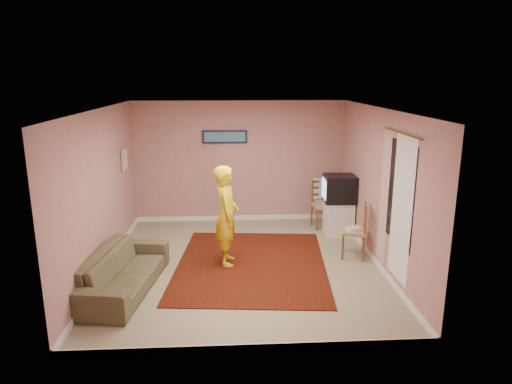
{
  "coord_description": "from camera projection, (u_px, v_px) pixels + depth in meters",
  "views": [
    {
      "loc": [
        -0.2,
        -7.14,
        3.1
      ],
      "look_at": [
        0.25,
        0.6,
        1.12
      ],
      "focal_mm": 32.0,
      "sensor_mm": 36.0,
      "label": 1
    }
  ],
  "objects": [
    {
      "name": "tv_cabinet",
      "position": [
        338.0,
        218.0,
        9.1
      ],
      "size": [
        0.54,
        0.49,
        0.68
      ],
      "primitive_type": "cube",
      "color": "silver",
      "rests_on": "ground"
    },
    {
      "name": "sofa",
      "position": [
        123.0,
        271.0,
        6.73
      ],
      "size": [
        1.1,
        2.18,
        0.61
      ],
      "primitive_type": "imported",
      "rotation": [
        0.0,
        0.0,
        1.43
      ],
      "color": "brown",
      "rests_on": "ground"
    },
    {
      "name": "blue_throw",
      "position": [
        322.0,
        188.0,
        9.59
      ],
      "size": [
        0.42,
        0.05,
        0.44
      ],
      "primitive_type": "cube",
      "color": "#80A9D2",
      "rests_on": "chair_a"
    },
    {
      "name": "ceiling",
      "position": [
        242.0,
        109.0,
        7.04
      ],
      "size": [
        4.5,
        5.0,
        0.02
      ],
      "primitive_type": "cube",
      "color": "white",
      "rests_on": "wall_back"
    },
    {
      "name": "crt_tv",
      "position": [
        339.0,
        189.0,
        8.95
      ],
      "size": [
        0.65,
        0.58,
        0.53
      ],
      "rotation": [
        0.0,
        0.0,
        -0.05
      ],
      "color": "black",
      "rests_on": "tv_cabinet"
    },
    {
      "name": "curtain_sheer",
      "position": [
        401.0,
        210.0,
        6.49
      ],
      "size": [
        0.01,
        0.75,
        2.1
      ],
      "primitive_type": "cube",
      "color": "white",
      "rests_on": "wall_right"
    },
    {
      "name": "game_console",
      "position": [
        354.0,
        228.0,
        7.93
      ],
      "size": [
        0.29,
        0.24,
        0.05
      ],
      "primitive_type": "cube",
      "rotation": [
        0.0,
        0.0,
        0.3
      ],
      "color": "silver",
      "rests_on": "chair_b"
    },
    {
      "name": "baseboard_left",
      "position": [
        108.0,
        265.0,
        7.54
      ],
      "size": [
        0.02,
        5.0,
        0.1
      ],
      "primitive_type": "cube",
      "color": "white",
      "rests_on": "ground"
    },
    {
      "name": "curtain_floral",
      "position": [
        384.0,
        197.0,
        7.16
      ],
      "size": [
        0.01,
        0.35,
        2.1
      ],
      "primitive_type": "cube",
      "color": "silver",
      "rests_on": "wall_right"
    },
    {
      "name": "area_rug",
      "position": [
        251.0,
        264.0,
        7.7
      ],
      "size": [
        2.74,
        3.3,
        0.02
      ],
      "primitive_type": "cube",
      "rotation": [
        0.0,
        0.0,
        -0.09
      ],
      "color": "black",
      "rests_on": "ground"
    },
    {
      "name": "wall_left",
      "position": [
        101.0,
        192.0,
        7.23
      ],
      "size": [
        0.02,
        5.0,
        2.6
      ],
      "primitive_type": "cube",
      "color": "tan",
      "rests_on": "ground"
    },
    {
      "name": "picture_back",
      "position": [
        225.0,
        137.0,
        9.59
      ],
      "size": [
        0.95,
        0.04,
        0.28
      ],
      "color": "#131735",
      "rests_on": "wall_back"
    },
    {
      "name": "ground",
      "position": [
        243.0,
        265.0,
        7.68
      ],
      "size": [
        5.0,
        5.0,
        0.0
      ],
      "primitive_type": "plane",
      "color": "tan",
      "rests_on": "ground"
    },
    {
      "name": "window",
      "position": [
        400.0,
        193.0,
        6.58
      ],
      "size": [
        0.01,
        1.1,
        1.5
      ],
      "primitive_type": "cube",
      "color": "black",
      "rests_on": "wall_right"
    },
    {
      "name": "baseboard_right",
      "position": [
        374.0,
        259.0,
        7.8
      ],
      "size": [
        0.02,
        5.0,
        0.1
      ],
      "primitive_type": "cube",
      "color": "white",
      "rests_on": "ground"
    },
    {
      "name": "baseboard_front",
      "position": [
        250.0,
        348.0,
        5.26
      ],
      "size": [
        4.5,
        0.02,
        0.1
      ],
      "primitive_type": "cube",
      "color": "white",
      "rests_on": "ground"
    },
    {
      "name": "dvd_player",
      "position": [
        324.0,
        203.0,
        9.47
      ],
      "size": [
        0.41,
        0.35,
        0.06
      ],
      "primitive_type": "cube",
      "rotation": [
        0.0,
        0.0,
        -0.33
      ],
      "color": "silver",
      "rests_on": "chair_a"
    },
    {
      "name": "baseboard_back",
      "position": [
        240.0,
        218.0,
        10.08
      ],
      "size": [
        4.5,
        0.02,
        0.1
      ],
      "primitive_type": "cube",
      "color": "white",
      "rests_on": "ground"
    },
    {
      "name": "person",
      "position": [
        227.0,
        216.0,
        7.56
      ],
      "size": [
        0.41,
        0.62,
        1.69
      ],
      "primitive_type": "imported",
      "rotation": [
        0.0,
        0.0,
        1.58
      ],
      "color": "yellow",
      "rests_on": "ground"
    },
    {
      "name": "wall_front",
      "position": [
        250.0,
        247.0,
        4.94
      ],
      "size": [
        4.5,
        0.02,
        2.6
      ],
      "primitive_type": "cube",
      "color": "tan",
      "rests_on": "ground"
    },
    {
      "name": "curtain_rod",
      "position": [
        401.0,
        133.0,
        6.36
      ],
      "size": [
        0.02,
        1.4,
        0.02
      ],
      "primitive_type": "cylinder",
      "rotation": [
        1.57,
        0.0,
        0.0
      ],
      "color": "brown",
      "rests_on": "wall_right"
    },
    {
      "name": "chair_a",
      "position": [
        324.0,
        199.0,
        9.46
      ],
      "size": [
        0.5,
        0.48,
        0.54
      ],
      "rotation": [
        0.0,
        0.0,
        0.12
      ],
      "color": "tan",
      "rests_on": "ground"
    },
    {
      "name": "picture_left",
      "position": [
        124.0,
        159.0,
        8.72
      ],
      "size": [
        0.04,
        0.38,
        0.42
      ],
      "color": "tan",
      "rests_on": "wall_left"
    },
    {
      "name": "wall_back",
      "position": [
        239.0,
        162.0,
        9.78
      ],
      "size": [
        4.5,
        0.02,
        2.6
      ],
      "primitive_type": "cube",
      "color": "tan",
      "rests_on": "ground"
    },
    {
      "name": "wall_right",
      "position": [
        379.0,
        188.0,
        7.49
      ],
      "size": [
        0.02,
        5.0,
        2.6
      ],
      "primitive_type": "cube",
      "color": "tan",
      "rests_on": "ground"
    },
    {
      "name": "chair_b",
      "position": [
        354.0,
        225.0,
        7.91
      ],
      "size": [
        0.52,
        0.53,
        0.53
      ],
      "rotation": [
        0.0,
        0.0,
        -1.83
      ],
      "color": "tan",
      "rests_on": "ground"
    }
  ]
}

